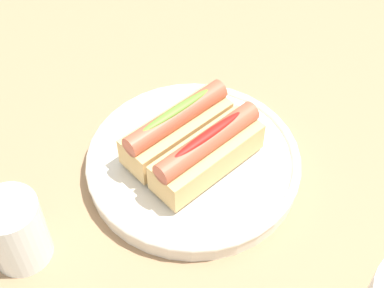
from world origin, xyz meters
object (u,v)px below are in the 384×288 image
Objects in this scene: serving_bowl at (192,161)px; hotdog_front at (177,128)px; hotdog_back at (208,152)px; water_glass at (16,234)px.

serving_bowl is 0.05m from hotdog_front.
hotdog_front is (-0.00, -0.03, 0.04)m from serving_bowl.
hotdog_back reaches higher than water_glass.
hotdog_front is 0.06m from hotdog_back.
hotdog_front reaches higher than water_glass.
serving_bowl is 0.23m from water_glass.
serving_bowl is at bearing -90.62° from hotdog_back.
hotdog_front is 1.68× the size of water_glass.
hotdog_front is at bearing -90.62° from hotdog_back.
serving_bowl is 1.81× the size of hotdog_back.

